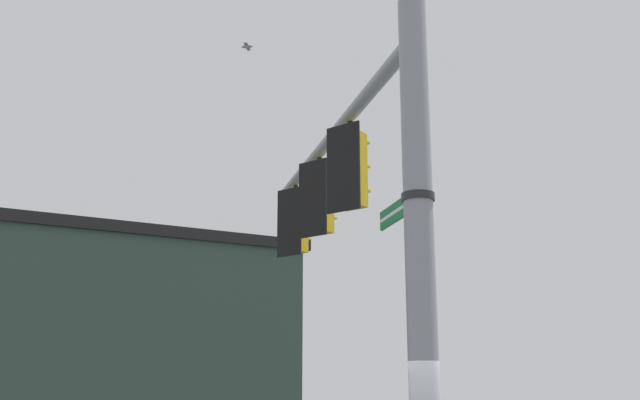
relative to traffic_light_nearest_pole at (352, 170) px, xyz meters
name	(u,v)px	position (x,y,z in m)	size (l,w,h in m)	color
signal_pole	(421,289)	(1.90, -1.46, -1.96)	(0.31, 0.31, 6.43)	gray
mast_arm	(329,141)	(-0.89, 0.65, 0.79)	(0.18, 0.18, 6.99)	gray
traffic_light_nearest_pole	(352,170)	(0.00, 0.00, 0.00)	(0.54, 0.49, 1.31)	black
traffic_light_mid_inner	(320,200)	(-1.35, 1.02, 0.00)	(0.54, 0.49, 1.31)	black
traffic_light_mid_outer	(296,223)	(-2.71, 2.04, 0.00)	(0.54, 0.49, 1.31)	black
street_name_sign	(408,204)	(1.68, -1.29, -1.00)	(1.11, 0.89, 0.22)	#147238
bird_flying	(247,46)	(-3.56, 1.56, 3.52)	(0.24, 0.28, 0.07)	gray
storefront_building	(95,356)	(-12.09, 4.71, -1.90)	(9.42, 11.73, 6.51)	#33473D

